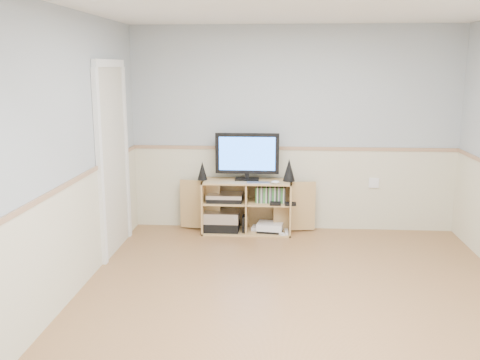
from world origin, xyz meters
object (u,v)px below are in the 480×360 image
Objects in this scene: monitor at (247,155)px; game_consoles at (269,227)px; media_cabinet at (247,205)px; keyboard at (258,183)px.

monitor reaches higher than game_consoles.
keyboard is at bearing -53.19° from media_cabinet.
keyboard reaches higher than game_consoles.
keyboard is (0.14, -0.19, -0.30)m from monitor.
game_consoles is (0.28, -0.06, -0.26)m from media_cabinet.
keyboard is at bearing -52.84° from monitor.
monitor is at bearing 123.10° from keyboard.
game_consoles is at bearing -12.28° from monitor.
media_cabinet is 2.18× the size of monitor.
game_consoles is (0.28, -0.06, -0.89)m from monitor.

